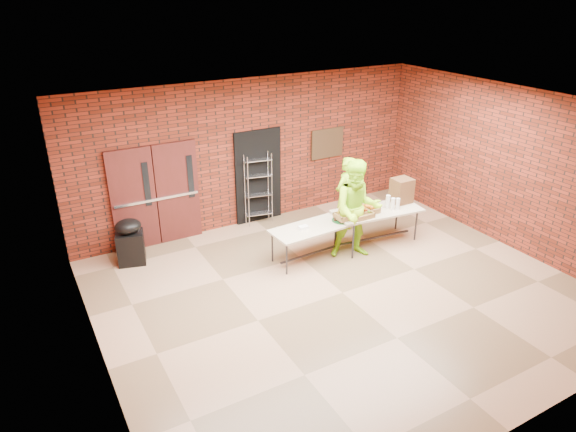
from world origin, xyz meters
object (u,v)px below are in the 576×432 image
object	(u,v)px
covered_grill	(130,241)
volunteer_woman	(345,195)
table_left	(313,229)
table_right	(377,213)
coffee_dispenser	(402,190)
wire_rack	(258,189)
volunteer_man	(357,209)

from	to	relation	value
covered_grill	volunteer_woman	bearing A→B (deg)	3.97
table_left	covered_grill	world-z (taller)	covered_grill
table_right	volunteer_woman	bearing A→B (deg)	114.68
table_right	coffee_dispenser	bearing A→B (deg)	14.20
wire_rack	volunteer_man	bearing A→B (deg)	-56.05
wire_rack	volunteer_man	xyz separation A→B (m)	(0.97, -2.30, 0.18)
coffee_dispenser	covered_grill	size ratio (longest dim) A/B	0.57
wire_rack	table_right	distance (m)	2.67
covered_grill	volunteer_woman	distance (m)	4.47
table_left	table_right	world-z (taller)	table_right
table_left	table_right	distance (m)	1.49
covered_grill	table_right	bearing A→B (deg)	-4.40
table_right	volunteer_woman	xyz separation A→B (m)	(-0.25, 0.78, 0.16)
table_right	covered_grill	bearing A→B (deg)	166.91
table_left	volunteer_man	world-z (taller)	volunteer_man
table_left	volunteer_man	xyz separation A→B (m)	(0.80, -0.29, 0.35)
wire_rack	coffee_dispenser	xyz separation A→B (m)	(2.34, -1.99, 0.20)
table_left	coffee_dispenser	xyz separation A→B (m)	(2.17, 0.01, 0.37)
coffee_dispenser	volunteer_man	world-z (taller)	volunteer_man
covered_grill	volunteer_man	size ratio (longest dim) A/B	0.46
table_right	volunteer_woman	distance (m)	0.83
volunteer_man	volunteer_woman	bearing A→B (deg)	89.21
wire_rack	table_left	size ratio (longest dim) A/B	0.94
wire_rack	table_right	bearing A→B (deg)	-40.43
coffee_dispenser	covered_grill	world-z (taller)	coffee_dispenser
wire_rack	covered_grill	xyz separation A→B (m)	(-2.96, -0.43, -0.35)
wire_rack	volunteer_woman	size ratio (longest dim) A/B	0.96
volunteer_man	wire_rack	bearing A→B (deg)	135.85
table_left	volunteer_man	bearing A→B (deg)	-23.29
wire_rack	table_right	size ratio (longest dim) A/B	0.86
table_right	wire_rack	bearing A→B (deg)	135.12
wire_rack	coffee_dispenser	distance (m)	3.08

